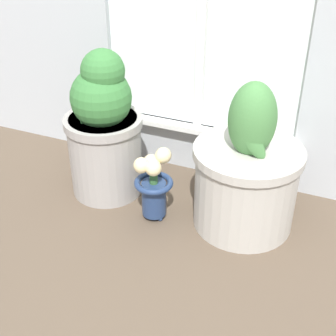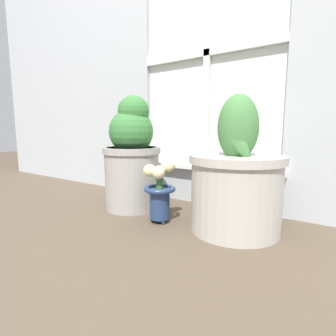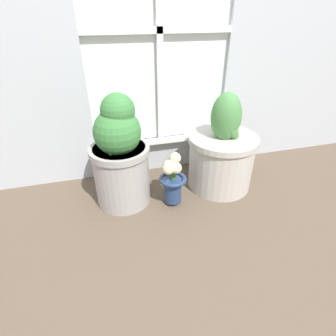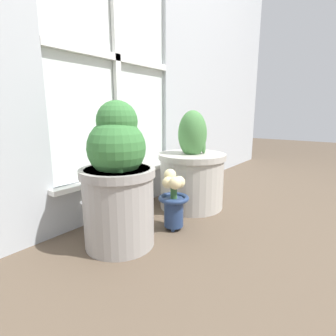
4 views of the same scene
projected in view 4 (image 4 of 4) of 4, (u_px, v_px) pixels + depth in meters
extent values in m
plane|color=brown|center=(218.00, 239.00, 1.21)|extent=(10.00, 10.00, 0.00)
cube|color=#B2B7BC|center=(223.00, 36.00, 2.36)|extent=(1.78, 0.05, 2.50)
cube|color=#B2B7BC|center=(120.00, 191.00, 1.56)|extent=(0.84, 0.05, 0.23)
cube|color=white|center=(113.00, 58.00, 1.42)|extent=(0.84, 0.02, 1.26)
cube|color=white|center=(117.00, 57.00, 1.40)|extent=(0.04, 0.02, 1.26)
cube|color=white|center=(117.00, 57.00, 1.40)|extent=(0.84, 0.02, 0.04)
cube|color=white|center=(125.00, 175.00, 1.52)|extent=(0.90, 0.06, 0.02)
cylinder|color=#9E9993|center=(119.00, 207.00, 1.13)|extent=(0.30, 0.30, 0.34)
cylinder|color=#9E9993|center=(118.00, 172.00, 1.10)|extent=(0.32, 0.32, 0.03)
cylinder|color=#38281E|center=(117.00, 169.00, 1.10)|extent=(0.28, 0.28, 0.01)
sphere|color=#387538|center=(117.00, 148.00, 1.08)|extent=(0.24, 0.24, 0.24)
sphere|color=#387538|center=(117.00, 121.00, 1.07)|extent=(0.17, 0.17, 0.17)
ellipsoid|color=#387538|center=(108.00, 154.00, 1.01)|extent=(0.09, 0.17, 0.20)
cylinder|color=#B7B2A8|center=(192.00, 180.00, 1.60)|extent=(0.38, 0.38, 0.33)
cylinder|color=#B7B2A8|center=(192.00, 156.00, 1.57)|extent=(0.41, 0.41, 0.03)
cylinder|color=#38281E|center=(192.00, 154.00, 1.57)|extent=(0.35, 0.35, 0.01)
ellipsoid|color=#477F42|center=(192.00, 134.00, 1.54)|extent=(0.17, 0.17, 0.28)
ellipsoid|color=#477F42|center=(203.00, 143.00, 1.54)|extent=(0.14, 0.07, 0.16)
sphere|color=navy|center=(168.00, 225.00, 1.33)|extent=(0.02, 0.02, 0.02)
sphere|color=navy|center=(173.00, 230.00, 1.28)|extent=(0.02, 0.02, 0.02)
sphere|color=navy|center=(180.00, 226.00, 1.33)|extent=(0.02, 0.02, 0.02)
cylinder|color=navy|center=(174.00, 212.00, 1.30)|extent=(0.10, 0.10, 0.14)
torus|color=navy|center=(174.00, 198.00, 1.28)|extent=(0.15, 0.15, 0.02)
cylinder|color=#386633|center=(174.00, 190.00, 1.27)|extent=(0.03, 0.03, 0.08)
sphere|color=beige|center=(174.00, 183.00, 1.27)|extent=(0.06, 0.06, 0.06)
sphere|color=beige|center=(170.00, 175.00, 1.30)|extent=(0.06, 0.06, 0.06)
sphere|color=beige|center=(168.00, 183.00, 1.26)|extent=(0.06, 0.06, 0.06)
sphere|color=beige|center=(175.00, 183.00, 1.22)|extent=(0.06, 0.06, 0.06)
sphere|color=beige|center=(179.00, 182.00, 1.26)|extent=(0.06, 0.06, 0.06)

